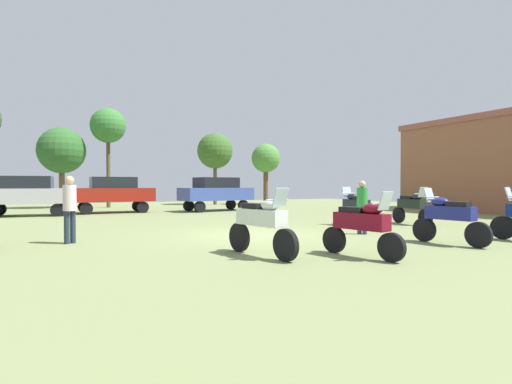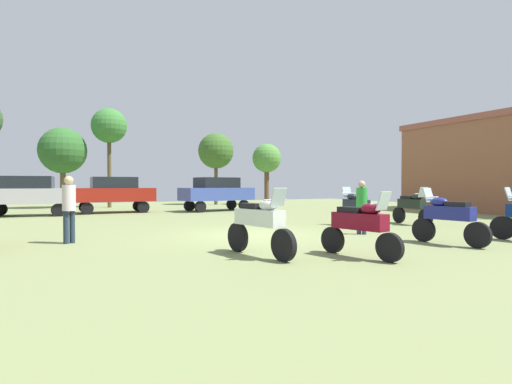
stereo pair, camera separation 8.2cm
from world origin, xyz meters
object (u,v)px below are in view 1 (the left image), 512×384
Objects in this scene: person_2 at (362,203)px; motorcycle_7 at (262,223)px; tree_2 at (62,151)px; tree_3 at (215,151)px; car_4 at (216,191)px; tree_4 at (108,127)px; motorcycle_2 at (449,217)px; car_1 at (26,193)px; motorcycle_3 at (362,225)px; tree_1 at (266,159)px; car_2 at (113,192)px; motorcycle_4 at (412,206)px; motorcycle_1 at (356,207)px; person_1 at (70,204)px.

motorcycle_7 is at bearing 85.72° from person_2.
tree_2 is 10.93m from tree_3.
car_4 reaches higher than motorcycle_7.
person_2 is 0.25× the size of tree_4.
car_1 reaches higher than motorcycle_2.
car_1 is (-7.28, 16.40, 0.46)m from motorcycle_3.
tree_1 is at bearing -66.13° from car_1.
motorcycle_2 is 23.63m from tree_4.
tree_4 is at bearing -4.90° from car_2.
motorcycle_4 is at bearing -157.29° from motorcycle_3.
car_4 is at bearing 82.79° from motorcycle_2.
motorcycle_7 is at bearing -80.59° from tree_2.
motorcycle_4 is at bearing -142.39° from car_2.
car_4 is (5.75, -0.93, 0.00)m from car_2.
car_1 is at bearing 79.28° from car_4.
car_1 is 0.79× the size of tree_3.
tree_2 is (-3.69, 22.24, 3.08)m from motorcycle_7.
motorcycle_4 is 15.61m from car_2.
motorcycle_3 is at bearing -76.53° from tree_2.
person_2 reaches higher than motorcycle_4.
car_1 reaches higher than motorcycle_3.
motorcycle_2 is (-0.91, -4.81, -0.00)m from motorcycle_1.
tree_1 is (5.78, 21.52, 2.88)m from motorcycle_2.
tree_4 is (4.60, 6.41, 4.39)m from car_1.
motorcycle_7 is (-1.90, 1.07, 0.04)m from motorcycle_3.
person_2 is 0.32× the size of tree_2.
motorcycle_4 is at bearing -168.44° from motorcycle_7.
motorcycle_2 is at bearing 161.45° from motorcycle_7.
tree_4 reaches higher than motorcycle_2.
tree_4 is at bearing -58.04° from motorcycle_4.
person_2 is 0.35× the size of tree_1.
person_1 is (-12.32, 0.23, 0.34)m from motorcycle_4.
tree_4 is (-6.94, 17.52, 4.83)m from motorcycle_1.
motorcycle_3 is 0.37× the size of tree_3.
car_1 is 2.45× the size of person_1.
tree_3 is (12.63, 7.03, 3.03)m from car_1.
motorcycle_4 is at bearing -85.83° from tree_3.
tree_3 reaches higher than car_4.
car_1 is at bearing -103.83° from tree_2.
person_1 is at bearing -172.81° from motorcycle_1.
motorcycle_1 is at bearing -6.11° from motorcycle_4.
person_2 is at bearing -119.44° from motorcycle_1.
motorcycle_4 is 0.39× the size of tree_2.
tree_1 is at bearing -68.86° from car_2.
motorcycle_2 is 0.39× the size of tree_2.
motorcycle_1 is 2.49m from motorcycle_4.
car_1 is 0.65× the size of tree_4.
motorcycle_2 is 0.48× the size of car_1.
motorcycle_3 is at bearing 40.27° from motorcycle_4.
car_2 reaches higher than person_2.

